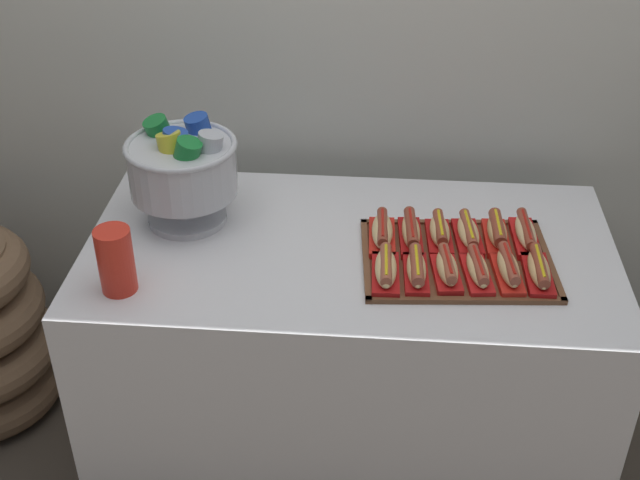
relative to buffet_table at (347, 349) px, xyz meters
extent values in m
plane|color=#4C4238|center=(0.00, 0.00, -0.40)|extent=(10.00, 10.00, 0.00)
cube|color=silver|center=(0.00, 0.00, 0.00)|extent=(1.39, 0.74, 0.72)
cylinder|color=black|center=(-0.59, 0.27, -0.38)|extent=(0.05, 0.05, 0.04)
cylinder|color=black|center=(0.59, 0.27, -0.38)|extent=(0.05, 0.05, 0.04)
cube|color=brown|center=(0.28, -0.05, 0.36)|extent=(0.51, 0.39, 0.01)
cube|color=brown|center=(0.29, -0.22, 0.37)|extent=(0.48, 0.05, 0.01)
cube|color=brown|center=(0.26, 0.12, 0.37)|extent=(0.48, 0.05, 0.01)
cube|color=brown|center=(0.04, -0.07, 0.37)|extent=(0.04, 0.36, 0.01)
cube|color=brown|center=(0.51, -0.03, 0.37)|extent=(0.04, 0.36, 0.01)
cube|color=#B21414|center=(0.10, -0.15, 0.38)|extent=(0.07, 0.18, 0.02)
ellipsoid|color=#E0BC7F|center=(0.10, -0.15, 0.40)|extent=(0.06, 0.16, 0.04)
cylinder|color=#A8563D|center=(0.10, -0.15, 0.41)|extent=(0.03, 0.15, 0.03)
cylinder|color=yellow|center=(0.10, -0.15, 0.42)|extent=(0.01, 0.13, 0.01)
cube|color=#B21414|center=(0.17, -0.14, 0.38)|extent=(0.07, 0.17, 0.02)
ellipsoid|color=#E0BC7F|center=(0.17, -0.14, 0.39)|extent=(0.05, 0.16, 0.04)
cylinder|color=#9E4C38|center=(0.17, -0.14, 0.41)|extent=(0.04, 0.15, 0.03)
cylinder|color=yellow|center=(0.17, -0.14, 0.42)|extent=(0.01, 0.13, 0.01)
cube|color=red|center=(0.24, -0.14, 0.38)|extent=(0.08, 0.16, 0.02)
ellipsoid|color=#E0BC7F|center=(0.24, -0.14, 0.40)|extent=(0.06, 0.15, 0.04)
cylinder|color=#A8563D|center=(0.24, -0.14, 0.41)|extent=(0.04, 0.15, 0.03)
cylinder|color=red|center=(0.24, -0.14, 0.42)|extent=(0.02, 0.12, 0.01)
cube|color=red|center=(0.32, -0.13, 0.38)|extent=(0.08, 0.18, 0.02)
ellipsoid|color=#E0BC7F|center=(0.32, -0.13, 0.40)|extent=(0.07, 0.16, 0.04)
cylinder|color=#9E4C38|center=(0.32, -0.13, 0.41)|extent=(0.04, 0.15, 0.03)
cylinder|color=red|center=(0.32, -0.13, 0.42)|extent=(0.02, 0.13, 0.01)
cube|color=red|center=(0.39, -0.12, 0.38)|extent=(0.07, 0.18, 0.02)
ellipsoid|color=#E0BC7F|center=(0.39, -0.12, 0.40)|extent=(0.06, 0.16, 0.04)
cylinder|color=#9E4C38|center=(0.39, -0.12, 0.41)|extent=(0.04, 0.16, 0.03)
cylinder|color=red|center=(0.39, -0.12, 0.42)|extent=(0.02, 0.13, 0.01)
cube|color=#B21414|center=(0.47, -0.12, 0.38)|extent=(0.07, 0.18, 0.02)
ellipsoid|color=tan|center=(0.47, -0.12, 0.40)|extent=(0.05, 0.17, 0.04)
cylinder|color=brown|center=(0.47, -0.12, 0.41)|extent=(0.03, 0.16, 0.03)
cylinder|color=yellow|center=(0.47, -0.12, 0.42)|extent=(0.01, 0.14, 0.01)
cube|color=red|center=(0.08, 0.02, 0.38)|extent=(0.07, 0.18, 0.02)
ellipsoid|color=#E0BC7F|center=(0.08, 0.02, 0.40)|extent=(0.06, 0.17, 0.04)
cylinder|color=brown|center=(0.08, 0.02, 0.41)|extent=(0.03, 0.16, 0.03)
cylinder|color=red|center=(0.08, 0.02, 0.42)|extent=(0.01, 0.13, 0.01)
cube|color=#B21414|center=(0.16, 0.02, 0.38)|extent=(0.07, 0.18, 0.02)
ellipsoid|color=#E0BC7F|center=(0.16, 0.02, 0.40)|extent=(0.06, 0.17, 0.04)
cylinder|color=brown|center=(0.16, 0.02, 0.41)|extent=(0.04, 0.16, 0.03)
cylinder|color=red|center=(0.16, 0.02, 0.42)|extent=(0.02, 0.14, 0.01)
cube|color=#B21414|center=(0.23, 0.03, 0.38)|extent=(0.07, 0.17, 0.02)
ellipsoid|color=#E0BC7F|center=(0.23, 0.03, 0.40)|extent=(0.06, 0.15, 0.04)
cylinder|color=brown|center=(0.23, 0.03, 0.41)|extent=(0.04, 0.14, 0.03)
cylinder|color=yellow|center=(0.23, 0.03, 0.42)|extent=(0.01, 0.12, 0.01)
cube|color=#B21414|center=(0.31, 0.03, 0.38)|extent=(0.08, 0.17, 0.02)
ellipsoid|color=#E0BC7F|center=(0.31, 0.03, 0.39)|extent=(0.07, 0.16, 0.04)
cylinder|color=#9E4C38|center=(0.31, 0.03, 0.41)|extent=(0.04, 0.16, 0.03)
cylinder|color=yellow|center=(0.31, 0.03, 0.42)|extent=(0.02, 0.14, 0.01)
cube|color=red|center=(0.38, 0.04, 0.38)|extent=(0.07, 0.17, 0.02)
ellipsoid|color=tan|center=(0.38, 0.04, 0.40)|extent=(0.05, 0.16, 0.04)
cylinder|color=brown|center=(0.38, 0.04, 0.41)|extent=(0.04, 0.15, 0.03)
cylinder|color=yellow|center=(0.38, 0.04, 0.42)|extent=(0.01, 0.12, 0.01)
cube|color=red|center=(0.46, 0.05, 0.38)|extent=(0.07, 0.18, 0.02)
ellipsoid|color=beige|center=(0.46, 0.05, 0.40)|extent=(0.06, 0.17, 0.04)
cylinder|color=brown|center=(0.46, 0.05, 0.41)|extent=(0.03, 0.17, 0.03)
cylinder|color=red|center=(0.46, 0.05, 0.42)|extent=(0.01, 0.14, 0.01)
cylinder|color=silver|center=(-0.45, 0.09, 0.37)|extent=(0.21, 0.21, 0.02)
cone|color=silver|center=(-0.45, 0.09, 0.41)|extent=(0.08, 0.08, 0.07)
cylinder|color=silver|center=(-0.45, 0.09, 0.52)|extent=(0.29, 0.29, 0.14)
torus|color=silver|center=(-0.45, 0.09, 0.59)|extent=(0.30, 0.30, 0.02)
cylinder|color=#B7BCC6|center=(-0.38, 0.08, 0.57)|extent=(0.10, 0.09, 0.14)
cylinder|color=#1E47B2|center=(-0.42, 0.18, 0.57)|extent=(0.11, 0.10, 0.13)
cylinder|color=#197A33|center=(-0.52, 0.16, 0.57)|extent=(0.11, 0.11, 0.14)
cylinder|color=#1E47B2|center=(-0.47, 0.09, 0.57)|extent=(0.10, 0.09, 0.14)
cylinder|color=yellow|center=(-0.47, 0.07, 0.57)|extent=(0.09, 0.09, 0.14)
cylinder|color=#197A33|center=(-0.43, 0.04, 0.57)|extent=(0.10, 0.08, 0.14)
cylinder|color=red|center=(-0.55, -0.24, 0.42)|extent=(0.09, 0.09, 0.12)
cylinder|color=red|center=(-0.55, -0.24, 0.44)|extent=(0.09, 0.09, 0.12)
cylinder|color=red|center=(-0.55, -0.24, 0.47)|extent=(0.09, 0.09, 0.12)
camera|label=1|loc=(0.07, -1.82, 1.58)|focal=46.97mm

